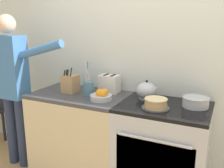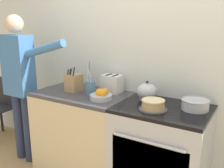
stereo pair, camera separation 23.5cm
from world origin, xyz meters
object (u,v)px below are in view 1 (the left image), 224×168
mixing_bowl (196,102)px  person_baker (12,79)px  stove_range (162,151)px  utensil_crock (89,88)px  tea_kettle (147,91)px  fruit_bowl (102,96)px  layer_cake (156,104)px  toaster (110,84)px  knife_block (70,84)px

mixing_bowl → person_baker: person_baker is taller
stove_range → utensil_crock: (-0.77, -0.01, 0.53)m
tea_kettle → utensil_crock: size_ratio=0.68×
mixing_bowl → tea_kettle: bearing=174.6°
stove_range → mixing_bowl: 0.56m
stove_range → person_baker: 1.73m
tea_kettle → fruit_bowl: size_ratio=1.09×
tea_kettle → layer_cake: bearing=-55.8°
tea_kettle → toaster: same height
knife_block → mixing_bowl: bearing=3.3°
stove_range → tea_kettle: size_ratio=3.85×
layer_cake → utensil_crock: bearing=172.9°
mixing_bowl → knife_block: bearing=-176.7°
knife_block → fruit_bowl: 0.44m
layer_cake → toaster: 0.65m
knife_block → tea_kettle: bearing=8.3°
person_baker → knife_block: bearing=26.3°
stove_range → layer_cake: 0.50m
mixing_bowl → fruit_bowl: (-0.83, -0.17, -0.00)m
knife_block → person_baker: size_ratio=0.16×
layer_cake → toaster: bearing=153.3°
mixing_bowl → utensil_crock: size_ratio=0.69×
person_baker → stove_range: bearing=15.6°
mixing_bowl → utensil_crock: (-1.02, -0.10, 0.03)m
layer_cake → fruit_bowl: size_ratio=1.12×
stove_range → mixing_bowl: mixing_bowl is taller
mixing_bowl → fruit_bowl: bearing=-168.2°
layer_cake → utensil_crock: utensil_crock is taller
mixing_bowl → knife_block: 1.25m
tea_kettle → fruit_bowl: (-0.37, -0.22, -0.04)m
knife_block → fruit_bowl: knife_block is taller
utensil_crock → fruit_bowl: utensil_crock is taller
stove_range → tea_kettle: bearing=148.6°
knife_block → layer_cake: bearing=-6.8°
fruit_bowl → mixing_bowl: bearing=11.8°
stove_range → fruit_bowl: size_ratio=4.22×
toaster → person_baker: (-0.99, -0.37, 0.03)m
stove_range → knife_block: 1.14m
knife_block → utensil_crock: utensil_crock is taller
tea_kettle → person_baker: (-1.42, -0.31, 0.04)m
stove_range → knife_block: knife_block is taller
utensil_crock → toaster: (0.13, 0.20, 0.01)m
mixing_bowl → knife_block: size_ratio=0.88×
layer_cake → mixing_bowl: 0.35m
layer_cake → mixing_bowl: (0.30, 0.19, 0.00)m
tea_kettle → toaster: size_ratio=1.08×
utensil_crock → fruit_bowl: 0.20m
mixing_bowl → stove_range: bearing=-161.5°
layer_cake → person_baker: size_ratio=0.14×
stove_range → tea_kettle: tea_kettle is taller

